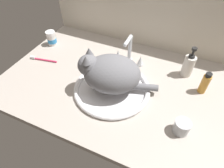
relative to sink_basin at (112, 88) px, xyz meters
The scene contains 10 objects.
countertop 6.72cm from the sink_basin, 80.23° to the left, with size 118.89×75.67×3.00cm, color #ADA399.
backsplash_wall 48.13cm from the sink_basin, 88.66° to the left, with size 118.89×2.40×41.31cm, color beige.
sink_basin is the anchor object (origin of this frame).
faucet 23.27cm from the sink_basin, 90.00° to the left, with size 16.49×10.89×17.83cm.
cat 9.99cm from the sink_basin, 163.19° to the right, with size 36.80×27.29×19.22cm.
metal_jar 35.97cm from the sink_basin, 15.46° to the right, with size 6.50×6.50×6.09cm.
soap_pump_bottle 40.99cm from the sink_basin, 40.21° to the left, with size 5.55×5.55×16.82cm.
pill_bottle 54.89cm from the sink_basin, 157.70° to the left, with size 5.67×5.67×8.91cm.
amber_bottle 43.68cm from the sink_basin, 22.85° to the left, with size 3.75×3.75×11.66cm.
toothbrush 46.12cm from the sink_basin, behind, with size 16.11×4.01×1.70cm.
Camera 1 is at (24.91, -63.98, 71.36)cm, focal length 30.38 mm.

